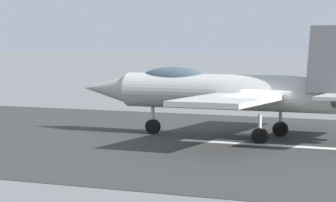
% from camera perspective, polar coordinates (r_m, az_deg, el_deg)
% --- Properties ---
extents(ground_plane, '(400.00, 400.00, 0.00)m').
position_cam_1_polar(ground_plane, '(39.40, 6.13, -2.97)').
color(ground_plane, slate).
extents(runway_strip, '(240.00, 26.00, 0.02)m').
position_cam_1_polar(runway_strip, '(39.39, 6.15, -2.96)').
color(runway_strip, '#323231').
rests_on(runway_strip, ground).
extents(fighter_jet, '(16.02, 13.75, 5.55)m').
position_cam_1_polar(fighter_jet, '(41.55, 4.80, 0.69)').
color(fighter_jet, '#B1B2AD').
rests_on(fighter_jet, ground).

